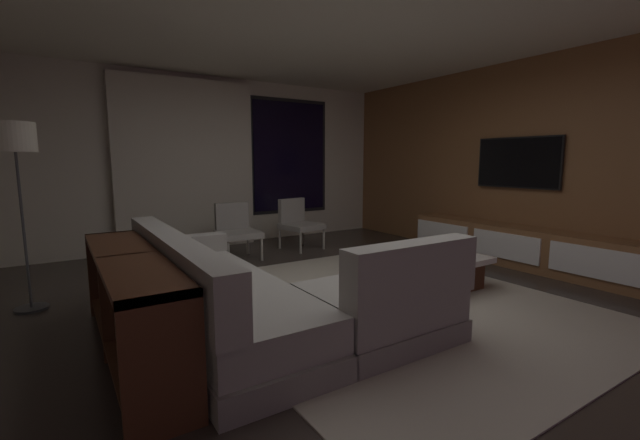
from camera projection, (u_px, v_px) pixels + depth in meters
name	position (u px, v px, depth m)	size (l,w,h in m)	color
floor	(351.00, 307.00, 3.91)	(9.20, 9.20, 0.00)	#332B26
back_wall_with_window	(215.00, 163.00, 6.70)	(6.60, 0.30, 2.70)	beige
media_wall	(541.00, 163.00, 5.35)	(0.12, 7.80, 2.70)	brown
ceiling	(354.00, 4.00, 3.53)	(8.20, 8.20, 0.00)	beige
area_rug	(386.00, 302.00, 4.01)	(3.20, 3.80, 0.01)	#ADA391
sectional_couch	(260.00, 299.00, 3.26)	(1.98, 2.50, 0.82)	gray
coffee_table	(417.00, 269.00, 4.55)	(1.16, 1.16, 0.36)	#452414
book_stack_on_coffee_table	(423.00, 251.00, 4.46)	(0.25, 0.23, 0.10)	#B3A4D8
accent_chair_near_window	(298.00, 221.00, 6.49)	(0.64, 0.65, 0.78)	#B2ADA0
accent_chair_by_curtain	(236.00, 228.00, 5.82)	(0.55, 0.57, 0.78)	#B2ADA0
media_console	(518.00, 247.00, 5.40)	(0.46, 3.10, 0.52)	brown
mounted_tv	(518.00, 163.00, 5.50)	(0.05, 1.17, 0.68)	black
console_table_behind_couch	(131.00, 299.00, 2.86)	(0.40, 2.10, 0.74)	#452414
standing_lamp	(15.00, 150.00, 3.63)	(0.34, 0.34, 1.71)	#333335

